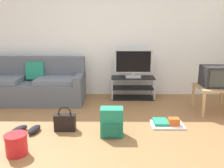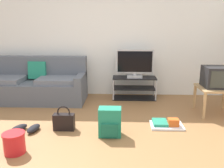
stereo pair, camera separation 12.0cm
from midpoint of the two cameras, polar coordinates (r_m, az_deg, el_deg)
The scene contains 12 objects.
ground_plane at distance 3.18m, azimuth -7.79°, elevation -14.85°, with size 9.00×9.80×0.02m, color olive.
wall_back at distance 5.22m, azimuth -4.46°, elevation 12.10°, with size 9.00×0.10×2.70m, color white.
couch at distance 5.10m, azimuth -19.49°, elevation -0.33°, with size 2.13×0.82×0.88m.
tv_stand at distance 5.03m, azimuth 4.31°, elevation -0.90°, with size 0.90×0.39×0.46m.
flat_tv at distance 4.90m, azimuth 4.44°, elevation 4.87°, with size 0.76×0.22×0.58m.
side_table at distance 4.49m, azimuth 22.67°, elevation -1.35°, with size 0.59×0.59×0.48m.
crt_tv at distance 4.46m, azimuth 22.89°, elevation 1.72°, with size 0.44×0.42×0.36m.
backpack at distance 3.34m, azimuth -1.11°, elevation -9.19°, with size 0.31×0.27×0.41m.
handbag at distance 3.61m, azimuth -12.19°, elevation -8.90°, with size 0.31×0.13×0.37m.
cleaning_bucket at distance 3.15m, azimuth -23.07°, elevation -13.09°, with size 0.27×0.27×0.26m.
sneakers_pair at distance 3.73m, azimuth -20.72°, elevation -10.20°, with size 0.43×0.31×0.09m.
floor_tray at distance 3.80m, azimuth 12.17°, elevation -9.22°, with size 0.49×0.35×0.14m.
Camera 1 is at (0.38, -2.76, 1.51)m, focal length 38.00 mm.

